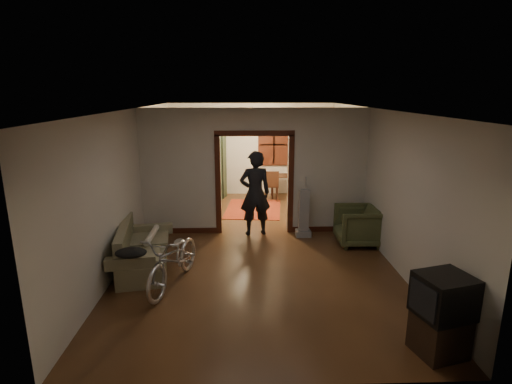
{
  "coord_description": "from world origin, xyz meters",
  "views": [
    {
      "loc": [
        -0.26,
        -7.96,
        3.14
      ],
      "look_at": [
        0.0,
        -0.3,
        1.2
      ],
      "focal_mm": 28.0,
      "sensor_mm": 36.0,
      "label": 1
    }
  ],
  "objects_px": {
    "bicycle": "(174,259)",
    "armchair": "(358,225)",
    "person": "(255,193)",
    "sofa": "(143,247)",
    "desk": "(286,186)",
    "locker": "(208,165)"
  },
  "relations": [
    {
      "from": "locker",
      "to": "sofa",
      "type": "bearing_deg",
      "value": -82.66
    },
    {
      "from": "sofa",
      "to": "armchair",
      "type": "height_order",
      "value": "armchair"
    },
    {
      "from": "bicycle",
      "to": "locker",
      "type": "bearing_deg",
      "value": 104.42
    },
    {
      "from": "bicycle",
      "to": "armchair",
      "type": "height_order",
      "value": "bicycle"
    },
    {
      "from": "locker",
      "to": "bicycle",
      "type": "bearing_deg",
      "value": -74.89
    },
    {
      "from": "armchair",
      "to": "desk",
      "type": "relative_size",
      "value": 0.97
    },
    {
      "from": "desk",
      "to": "person",
      "type": "bearing_deg",
      "value": -92.54
    },
    {
      "from": "bicycle",
      "to": "armchair",
      "type": "bearing_deg",
      "value": 41.38
    },
    {
      "from": "sofa",
      "to": "locker",
      "type": "bearing_deg",
      "value": 71.67
    },
    {
      "from": "bicycle",
      "to": "person",
      "type": "xyz_separation_m",
      "value": [
        1.41,
        2.41,
        0.48
      ]
    },
    {
      "from": "person",
      "to": "locker",
      "type": "xyz_separation_m",
      "value": [
        -1.32,
        3.27,
        0.05
      ]
    },
    {
      "from": "armchair",
      "to": "person",
      "type": "relative_size",
      "value": 0.47
    },
    {
      "from": "armchair",
      "to": "desk",
      "type": "height_order",
      "value": "armchair"
    },
    {
      "from": "bicycle",
      "to": "person",
      "type": "bearing_deg",
      "value": 74.97
    },
    {
      "from": "armchair",
      "to": "sofa",
      "type": "bearing_deg",
      "value": -74.89
    },
    {
      "from": "bicycle",
      "to": "armchair",
      "type": "relative_size",
      "value": 1.99
    },
    {
      "from": "bicycle",
      "to": "armchair",
      "type": "xyz_separation_m",
      "value": [
        3.55,
        1.73,
        -0.06
      ]
    },
    {
      "from": "bicycle",
      "to": "sofa",
      "type": "bearing_deg",
      "value": 150.19
    },
    {
      "from": "desk",
      "to": "armchair",
      "type": "bearing_deg",
      "value": -58.71
    },
    {
      "from": "sofa",
      "to": "bicycle",
      "type": "distance_m",
      "value": 0.96
    },
    {
      "from": "sofa",
      "to": "person",
      "type": "xyz_separation_m",
      "value": [
        2.08,
        1.73,
        0.54
      ]
    },
    {
      "from": "bicycle",
      "to": "locker",
      "type": "xyz_separation_m",
      "value": [
        0.09,
        5.68,
        0.53
      ]
    }
  ]
}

